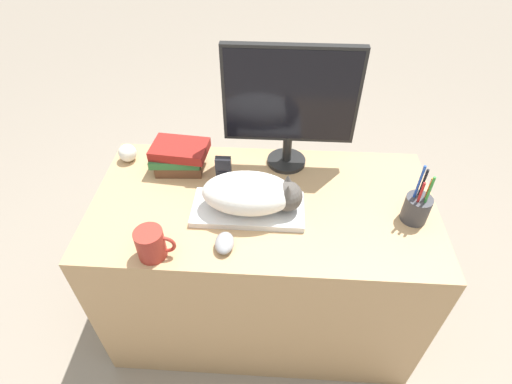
{
  "coord_description": "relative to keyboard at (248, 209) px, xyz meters",
  "views": [
    {
      "loc": [
        0.04,
        -0.74,
        1.79
      ],
      "look_at": [
        -0.03,
        0.32,
        0.81
      ],
      "focal_mm": 28.0,
      "sensor_mm": 36.0,
      "label": 1
    }
  ],
  "objects": [
    {
      "name": "pen_cup",
      "position": [
        0.59,
        -0.0,
        0.04
      ],
      "size": [
        0.09,
        0.09,
        0.24
      ],
      "color": "#38383D",
      "rests_on": "desk"
    },
    {
      "name": "book_stack",
      "position": [
        -0.29,
        0.24,
        0.05
      ],
      "size": [
        0.24,
        0.16,
        0.11
      ],
      "color": "brown",
      "rests_on": "desk"
    },
    {
      "name": "keyboard",
      "position": [
        0.0,
        0.0,
        0.0
      ],
      "size": [
        0.4,
        0.19,
        0.02
      ],
      "color": "silver",
      "rests_on": "desk"
    },
    {
      "name": "coffee_mug",
      "position": [
        -0.29,
        -0.22,
        0.04
      ],
      "size": [
        0.13,
        0.09,
        0.11
      ],
      "color": "#9E2D23",
      "rests_on": "desk"
    },
    {
      "name": "phone",
      "position": [
        -0.11,
        0.15,
        0.05
      ],
      "size": [
        0.06,
        0.03,
        0.12
      ],
      "color": "black",
      "rests_on": "desk"
    },
    {
      "name": "cat",
      "position": [
        0.02,
        0.0,
        0.08
      ],
      "size": [
        0.35,
        0.19,
        0.13
      ],
      "color": "white",
      "rests_on": "keyboard"
    },
    {
      "name": "ground_plane",
      "position": [
        0.05,
        -0.28,
        -0.77
      ],
      "size": [
        12.0,
        12.0,
        0.0
      ],
      "primitive_type": "plane",
      "color": "gray"
    },
    {
      "name": "desk",
      "position": [
        0.05,
        0.05,
        -0.39
      ],
      "size": [
        1.28,
        0.66,
        0.75
      ],
      "color": "tan",
      "rests_on": "ground_plane"
    },
    {
      "name": "monitor",
      "position": [
        0.14,
        0.29,
        0.28
      ],
      "size": [
        0.5,
        0.16,
        0.5
      ],
      "color": "black",
      "rests_on": "desk"
    },
    {
      "name": "baseball",
      "position": [
        -0.52,
        0.27,
        0.02
      ],
      "size": [
        0.07,
        0.07,
        0.07
      ],
      "color": "silver",
      "rests_on": "desk"
    },
    {
      "name": "computer_mouse",
      "position": [
        -0.07,
        -0.17,
        0.01
      ],
      "size": [
        0.06,
        0.09,
        0.04
      ],
      "color": "gray",
      "rests_on": "desk"
    }
  ]
}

